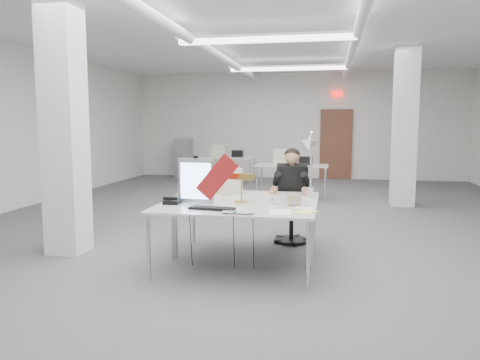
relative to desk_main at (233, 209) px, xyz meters
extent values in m
cube|color=#4F4F51|center=(0.00, 2.50, -0.75)|extent=(10.00, 14.00, 0.02)
cube|color=white|center=(0.00, 2.50, 2.47)|extent=(10.00, 14.00, 0.02)
cube|color=white|center=(0.00, 9.51, 0.86)|extent=(10.00, 0.02, 3.20)
cube|color=white|center=(-2.30, 0.50, 0.86)|extent=(0.45, 0.45, 3.20)
cube|color=white|center=(2.50, 5.00, 0.86)|extent=(0.45, 0.45, 3.20)
cube|color=brown|center=(1.20, 9.44, 0.31)|extent=(0.95, 0.08, 2.10)
cube|color=red|center=(1.20, 9.40, 1.81)|extent=(0.32, 0.06, 0.16)
cylinder|color=silver|center=(-1.20, 2.50, 2.28)|extent=(0.16, 13.60, 0.16)
cylinder|color=silver|center=(1.40, 2.50, 2.28)|extent=(0.16, 13.60, 0.16)
cube|color=white|center=(0.00, 2.50, 2.24)|extent=(2.80, 0.14, 0.08)
cube|color=white|center=(0.00, 6.50, 2.24)|extent=(2.80, 0.14, 0.08)
cube|color=silver|center=(0.00, 0.00, 0.00)|extent=(1.80, 0.90, 0.02)
cube|color=silver|center=(0.00, 0.90, 0.00)|extent=(1.80, 0.90, 0.02)
cube|color=silver|center=(0.20, 5.50, 0.00)|extent=(1.60, 0.80, 0.02)
cube|color=silver|center=(-1.80, 7.70, 0.00)|extent=(1.60, 0.80, 0.02)
cube|color=gray|center=(-3.50, 9.15, -0.14)|extent=(0.45, 0.55, 1.20)
cube|color=#A3A3A7|center=(-0.49, 0.23, 0.27)|extent=(0.42, 0.07, 0.52)
cube|color=maroon|center=(-0.23, 0.19, 0.33)|extent=(0.51, 0.02, 0.55)
cube|color=black|center=(-0.20, -0.14, 0.02)|extent=(0.51, 0.23, 0.02)
imported|color=#BBBBC0|center=(0.09, -0.38, 0.02)|extent=(0.30, 0.20, 0.02)
ellipsoid|color=#A9A9AD|center=(0.26, -0.34, 0.03)|extent=(0.11, 0.09, 0.04)
cube|color=black|center=(-0.74, 0.11, 0.04)|extent=(0.19, 0.17, 0.05)
cube|color=#9F8044|center=(-0.73, 0.38, 0.06)|extent=(0.13, 0.05, 0.10)
cube|color=tan|center=(0.65, 0.25, 0.07)|extent=(0.15, 0.06, 0.12)
cylinder|color=silver|center=(0.40, 0.34, 0.06)|extent=(0.10, 0.04, 0.10)
cube|color=white|center=(0.53, -0.18, 0.02)|extent=(0.28, 0.37, 0.01)
cube|color=#E9D78B|center=(0.80, -0.13, 0.02)|extent=(0.27, 0.30, 0.01)
cube|color=silver|center=(0.77, 0.09, 0.02)|extent=(0.25, 0.21, 0.01)
cube|color=beige|center=(-0.33, 1.03, 0.18)|extent=(0.46, 0.45, 0.33)
camera|label=1|loc=(1.03, -4.95, 0.93)|focal=35.00mm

